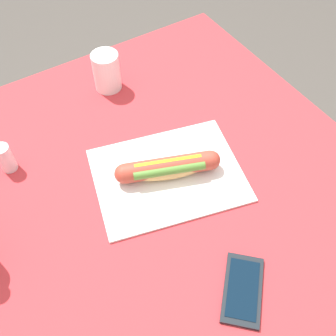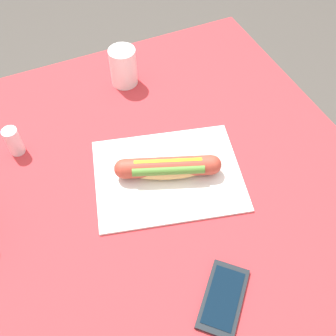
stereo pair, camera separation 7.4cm
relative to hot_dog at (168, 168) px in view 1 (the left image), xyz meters
name	(u,v)px [view 1 (the left image)]	position (x,y,z in m)	size (l,w,h in m)	color
ground_plane	(151,302)	(0.07, -0.01, -0.82)	(6.00, 6.00, 0.00)	#47423D
dining_table	(142,218)	(0.07, -0.01, -0.17)	(1.06, 0.99, 0.78)	brown
paper_wrapper	(168,175)	(0.00, 0.00, -0.03)	(0.33, 0.26, 0.01)	silver
hot_dog	(168,168)	(0.00, 0.00, 0.00)	(0.23, 0.12, 0.05)	tan
cell_phone	(243,289)	(0.02, 0.30, -0.03)	(0.15, 0.15, 0.01)	black
drinking_cup	(107,71)	(-0.02, -0.35, 0.02)	(0.07, 0.07, 0.11)	white
salt_shaker	(5,158)	(0.30, -0.22, 0.00)	(0.04, 0.04, 0.07)	silver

